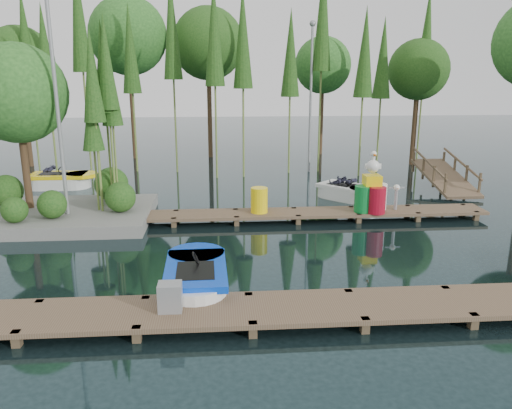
{
  "coord_description": "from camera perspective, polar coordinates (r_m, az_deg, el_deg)",
  "views": [
    {
      "loc": [
        -0.6,
        -13.56,
        4.8
      ],
      "look_at": [
        0.5,
        0.5,
        1.1
      ],
      "focal_mm": 35.0,
      "sensor_mm": 36.0,
      "label": 1
    }
  ],
  "objects": [
    {
      "name": "lamp_island",
      "position": [
        16.8,
        -21.91,
        11.83
      ],
      "size": [
        0.3,
        0.3,
        7.25
      ],
      "color": "gray",
      "rests_on": "ground"
    },
    {
      "name": "boat_yellow_far",
      "position": [
        23.26,
        -21.49,
        2.56
      ],
      "size": [
        3.0,
        1.37,
        1.5
      ],
      "rotation": [
        0.0,
        0.0,
        -0.35
      ],
      "color": "white",
      "rests_on": "ground"
    },
    {
      "name": "island",
      "position": [
        17.86,
        -23.31,
        8.33
      ],
      "size": [
        6.2,
        4.2,
        6.75
      ],
      "color": "slate",
      "rests_on": "ground"
    },
    {
      "name": "tree_screen",
      "position": [
        24.24,
        -8.26,
        17.67
      ],
      "size": [
        34.42,
        18.53,
        10.31
      ],
      "color": "#47311E",
      "rests_on": "ground"
    },
    {
      "name": "lamp_rear",
      "position": [
        25.0,
        6.31,
        13.38
      ],
      "size": [
        0.3,
        0.3,
        7.25
      ],
      "color": "gray",
      "rests_on": "ground"
    },
    {
      "name": "far_dock",
      "position": [
        16.78,
        1.17,
        -1.11
      ],
      "size": [
        15.0,
        1.2,
        0.5
      ],
      "color": "brown",
      "rests_on": "ground"
    },
    {
      "name": "drum_cluster",
      "position": [
        17.18,
        13.18,
        1.18
      ],
      "size": [
        1.19,
        1.09,
        2.05
      ],
      "color": "#0D782D",
      "rests_on": "far_dock"
    },
    {
      "name": "utility_cabinet",
      "position": [
        10.04,
        -9.79,
        -10.37
      ],
      "size": [
        0.46,
        0.39,
        0.56
      ],
      "primitive_type": "cube",
      "color": "gray",
      "rests_on": "near_dock"
    },
    {
      "name": "ground_plane",
      "position": [
        14.4,
        -1.84,
        -4.78
      ],
      "size": [
        90.0,
        90.0,
        0.0
      ],
      "primitive_type": "plane",
      "color": "#1B2F33"
    },
    {
      "name": "yellow_barrel",
      "position": [
        16.63,
        0.37,
        0.51
      ],
      "size": [
        0.56,
        0.56,
        0.85
      ],
      "primitive_type": "cylinder",
      "color": "yellow",
      "rests_on": "far_dock"
    },
    {
      "name": "boat_blue",
      "position": [
        11.48,
        -6.86,
        -8.53
      ],
      "size": [
        1.43,
        3.03,
        1.01
      ],
      "rotation": [
        0.0,
        0.0,
        0.02
      ],
      "color": "white",
      "rests_on": "ground"
    },
    {
      "name": "ramp",
      "position": [
        22.64,
        20.74,
        3.02
      ],
      "size": [
        1.5,
        3.94,
        1.49
      ],
      "color": "brown",
      "rests_on": "ground"
    },
    {
      "name": "seagull_post",
      "position": [
        17.6,
        15.75,
        1.31
      ],
      "size": [
        0.55,
        0.3,
        0.88
      ],
      "color": "gray",
      "rests_on": "far_dock"
    },
    {
      "name": "boat_white_far",
      "position": [
        20.02,
        10.3,
        1.42
      ],
      "size": [
        2.7,
        2.78,
        1.26
      ],
      "rotation": [
        0.0,
        0.0,
        -0.12
      ],
      "color": "white",
      "rests_on": "ground"
    },
    {
      "name": "near_dock",
      "position": [
        10.17,
        -0.63,
        -11.99
      ],
      "size": [
        18.0,
        1.5,
        0.5
      ],
      "color": "brown",
      "rests_on": "ground"
    }
  ]
}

